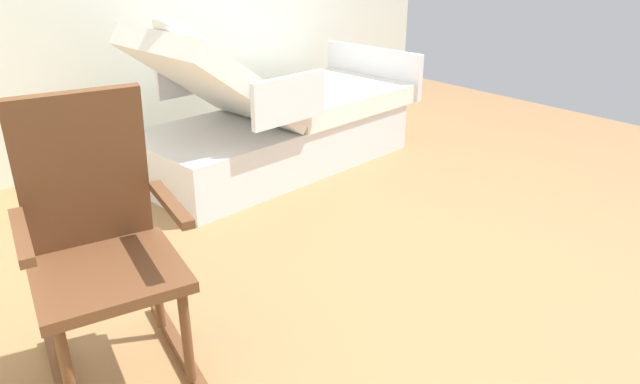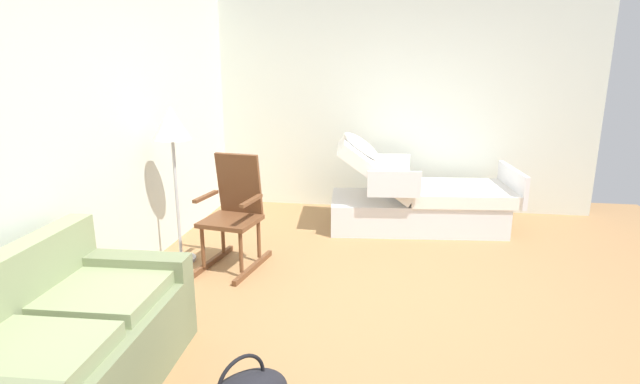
# 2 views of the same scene
# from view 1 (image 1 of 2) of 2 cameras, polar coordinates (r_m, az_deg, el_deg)

# --- Properties ---
(ground_plane) EXTENTS (6.50, 6.50, 0.00)m
(ground_plane) POSITION_cam_1_polar(r_m,az_deg,el_deg) (2.87, 13.55, -8.54)
(ground_plane) COLOR #9E7247
(hospital_bed) EXTENTS (1.16, 2.14, 1.15)m
(hospital_bed) POSITION_cam_1_polar(r_m,az_deg,el_deg) (4.11, -4.47, 6.84)
(hospital_bed) COLOR silver
(hospital_bed) RESTS_ON ground
(rocking_chair) EXTENTS (0.83, 0.59, 1.05)m
(rocking_chair) POSITION_cam_1_polar(r_m,az_deg,el_deg) (2.15, -20.72, -5.47)
(rocking_chair) COLOR brown
(rocking_chair) RESTS_ON ground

